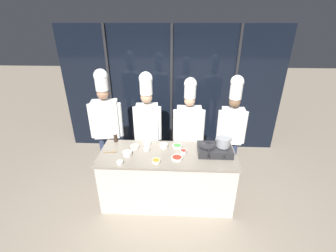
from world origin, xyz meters
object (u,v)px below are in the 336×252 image
object	(u,v)px
chef_head	(106,118)
chef_pastry	(232,122)
prep_bowl_carrots	(156,161)
prep_bowl_ginger	(135,147)
stock_pot	(223,142)
prep_bowl_shrimp	(164,145)
prep_bowl_chili_flakes	(177,158)
prep_bowl_scallions	(177,146)
squeeze_bottle_soy	(116,137)
chef_sous	(147,118)
prep_bowl_bell_pepper	(183,151)
prep_bowl_garlic	(120,162)
chef_line	(189,123)
serving_spoon_slotted	(113,152)
prep_bowl_rice	(146,149)
frying_pan	(207,145)
portable_stove	(215,150)
prep_bowl_onion	(147,143)
prep_bowl_bean_sprouts	(127,153)

from	to	relation	value
chef_head	chef_pastry	bearing A→B (deg)	169.82
prep_bowl_carrots	prep_bowl_ginger	world-z (taller)	prep_bowl_ginger
stock_pot	prep_bowl_shrimp	distance (m)	0.93
prep_bowl_chili_flakes	prep_bowl_scallions	bearing A→B (deg)	89.96
stock_pot	prep_bowl_shrimp	xyz separation A→B (m)	(-0.91, 0.14, -0.17)
squeeze_bottle_soy	chef_head	bearing A→B (deg)	127.56
prep_bowl_chili_flakes	chef_sous	world-z (taller)	chef_sous
chef_head	chef_pastry	distance (m)	2.19
prep_bowl_shrimp	squeeze_bottle_soy	bearing A→B (deg)	169.89
prep_bowl_scallions	prep_bowl_bell_pepper	bearing A→B (deg)	-61.17
prep_bowl_garlic	chef_line	size ratio (longest dim) A/B	0.05
chef_head	prep_bowl_chili_flakes	bearing A→B (deg)	138.82
serving_spoon_slotted	chef_line	bearing A→B (deg)	29.66
stock_pot	prep_bowl_rice	xyz separation A→B (m)	(-1.17, 0.03, -0.18)
frying_pan	prep_bowl_shrimp	world-z (taller)	frying_pan
portable_stove	prep_bowl_shrimp	distance (m)	0.80
chef_line	chef_pastry	distance (m)	0.74
stock_pot	chef_pastry	distance (m)	0.61
portable_stove	stock_pot	size ratio (longest dim) A/B	2.16
prep_bowl_bell_pepper	squeeze_bottle_soy	bearing A→B (deg)	164.66
frying_pan	serving_spoon_slotted	bearing A→B (deg)	-178.08
frying_pan	prep_bowl_ginger	bearing A→B (deg)	175.35
serving_spoon_slotted	chef_pastry	bearing A→B (deg)	17.59
prep_bowl_onion	prep_bowl_garlic	bearing A→B (deg)	-118.47
chef_head	prep_bowl_bell_pepper	bearing A→B (deg)	146.53
frying_pan	prep_bowl_carrots	size ratio (longest dim) A/B	3.47
prep_bowl_scallions	chef_line	world-z (taller)	chef_line
frying_pan	prep_bowl_chili_flakes	distance (m)	0.51
prep_bowl_rice	prep_bowl_chili_flakes	bearing A→B (deg)	-25.44
prep_bowl_onion	chef_sous	xyz separation A→B (m)	(-0.02, 0.31, 0.31)
frying_pan	squeeze_bottle_soy	size ratio (longest dim) A/B	2.40
chef_line	prep_bowl_rice	bearing A→B (deg)	39.94
prep_bowl_shrimp	prep_bowl_garlic	world-z (taller)	prep_bowl_shrimp
prep_bowl_chili_flakes	frying_pan	bearing A→B (deg)	22.96
portable_stove	prep_bowl_bean_sprouts	xyz separation A→B (m)	(-1.33, -0.13, -0.03)
prep_bowl_rice	prep_bowl_bean_sprouts	bearing A→B (deg)	-150.13
prep_bowl_chili_flakes	chef_sous	xyz separation A→B (m)	(-0.52, 0.73, 0.31)
squeeze_bottle_soy	prep_bowl_chili_flakes	distance (m)	1.14
prep_bowl_garlic	chef_pastry	xyz separation A→B (m)	(1.74, 0.91, 0.26)
prep_bowl_bean_sprouts	prep_bowl_scallions	size ratio (longest dim) A/B	0.90
prep_bowl_rice	prep_bowl_carrots	xyz separation A→B (m)	(0.18, -0.33, 0.00)
prep_bowl_chili_flakes	prep_bowl_garlic	bearing A→B (deg)	-169.21
chef_line	chef_pastry	bearing A→B (deg)	173.34
prep_bowl_shrimp	prep_bowl_garlic	distance (m)	0.77
portable_stove	chef_head	distance (m)	1.94
prep_bowl_bell_pepper	frying_pan	bearing A→B (deg)	2.76
chef_line	frying_pan	bearing A→B (deg)	111.19
prep_bowl_bell_pepper	stock_pot	bearing A→B (deg)	2.22
prep_bowl_chili_flakes	stock_pot	bearing A→B (deg)	16.03
prep_bowl_carrots	prep_bowl_chili_flakes	xyz separation A→B (m)	(0.30, 0.10, -0.00)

